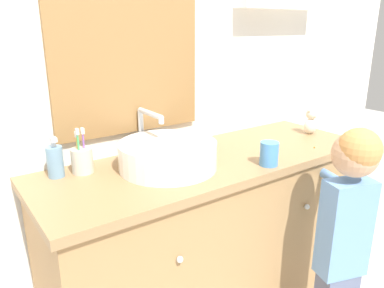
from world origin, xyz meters
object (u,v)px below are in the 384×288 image
at_px(toothbrush_holder, 82,160).
at_px(drinking_cup, 269,154).
at_px(child_figure, 346,220).
at_px(soap_dispenser, 55,161).
at_px(teddy_bear, 311,122).
at_px(sink_basin, 167,154).

bearing_deg(toothbrush_holder, drinking_cup, -29.08).
bearing_deg(drinking_cup, child_figure, -56.83).
height_order(soap_dispenser, teddy_bear, soap_dispenser).
height_order(sink_basin, teddy_bear, sink_basin).
bearing_deg(sink_basin, soap_dispenser, 157.43).
height_order(toothbrush_holder, teddy_bear, toothbrush_holder).
relative_size(sink_basin, child_figure, 0.44).
bearing_deg(child_figure, sink_basin, 137.66).
bearing_deg(child_figure, teddy_bear, 53.47).
relative_size(toothbrush_holder, drinking_cup, 1.85).
distance_m(sink_basin, soap_dispenser, 0.42).
relative_size(soap_dispenser, drinking_cup, 1.61).
bearing_deg(sink_basin, drinking_cup, -31.19).
bearing_deg(sink_basin, toothbrush_holder, 153.56).
relative_size(child_figure, drinking_cup, 10.27).
distance_m(sink_basin, toothbrush_holder, 0.32).
relative_size(soap_dispenser, teddy_bear, 1.15).
height_order(toothbrush_holder, soap_dispenser, toothbrush_holder).
xyz_separation_m(toothbrush_holder, teddy_bear, (1.15, -0.16, 0.01)).
relative_size(teddy_bear, drinking_cup, 1.40).
height_order(child_figure, drinking_cup, child_figure).
relative_size(sink_basin, drinking_cup, 4.47).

